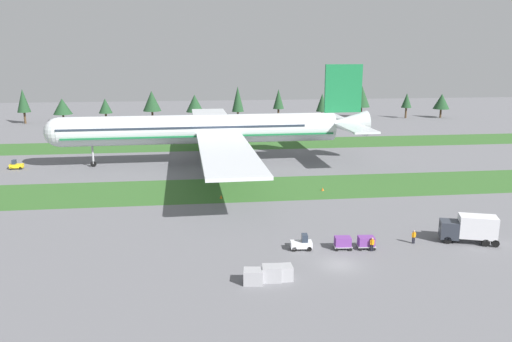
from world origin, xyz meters
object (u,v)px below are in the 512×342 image
at_px(catering_truck, 470,228).
at_px(uld_container_1, 272,273).
at_px(taxiway_marker_1, 221,197).
at_px(pushback_tractor, 16,165).
at_px(airliner, 213,129).
at_px(cargo_dolly_lead, 343,242).
at_px(uld_container_2, 283,273).
at_px(ground_crew_loader, 414,236).
at_px(uld_container_0, 253,276).
at_px(cargo_dolly_second, 366,241).
at_px(ground_crew_marshaller, 372,244).
at_px(taxiway_marker_0, 323,189).
at_px(baggage_tug, 302,243).

xyz_separation_m(catering_truck, uld_container_1, (-26.48, -7.74, -1.13)).
bearing_deg(taxiway_marker_1, pushback_tractor, 147.12).
xyz_separation_m(airliner, uld_container_1, (3.85, -58.54, -6.69)).
xyz_separation_m(cargo_dolly_lead, uld_container_2, (-8.75, -7.46, -0.13)).
xyz_separation_m(cargo_dolly_lead, catering_truck, (16.50, 0.17, 1.03)).
height_order(catering_truck, pushback_tractor, catering_truck).
bearing_deg(ground_crew_loader, cargo_dolly_lead, 178.67).
relative_size(cargo_dolly_lead, pushback_tractor, 0.88).
xyz_separation_m(uld_container_0, uld_container_2, (3.22, 0.52, 0.02)).
bearing_deg(catering_truck, cargo_dolly_second, 110.90).
bearing_deg(uld_container_0, taxiway_marker_1, 93.00).
xyz_separation_m(catering_truck, ground_crew_marshaller, (-13.17, -1.28, -1.01)).
relative_size(catering_truck, taxiway_marker_1, 13.12).
relative_size(airliner, taxiway_marker_1, 151.10).
bearing_deg(pushback_tractor, ground_crew_loader, 50.99).
xyz_separation_m(airliner, pushback_tractor, (-40.65, -0.93, -6.70)).
relative_size(ground_crew_loader, taxiway_marker_1, 3.12).
height_order(ground_crew_loader, uld_container_2, ground_crew_loader).
bearing_deg(taxiway_marker_0, pushback_tractor, 157.96).
bearing_deg(ground_crew_marshaller, ground_crew_loader, 10.43).
bearing_deg(pushback_tractor, taxiway_marker_0, 66.64).
height_order(cargo_dolly_second, taxiway_marker_1, cargo_dolly_second).
bearing_deg(uld_container_1, cargo_dolly_second, 29.70).
height_order(catering_truck, taxiway_marker_1, catering_truck).
relative_size(cargo_dolly_lead, taxiway_marker_1, 4.14).
relative_size(catering_truck, uld_container_2, 3.66).
bearing_deg(cargo_dolly_second, taxiway_marker_1, 39.22).
relative_size(cargo_dolly_second, uld_container_2, 1.16).
relative_size(airliner, ground_crew_marshaller, 48.50).
height_order(catering_truck, taxiway_marker_0, catering_truck).
distance_m(ground_crew_loader, taxiway_marker_0, 26.11).
relative_size(ground_crew_marshaller, taxiway_marker_1, 3.12).
relative_size(catering_truck, taxiway_marker_0, 13.69).
bearing_deg(pushback_tractor, cargo_dolly_lead, 46.11).
distance_m(ground_crew_loader, taxiway_marker_1, 32.54).
distance_m(pushback_tractor, taxiway_marker_0, 63.35).
xyz_separation_m(baggage_tug, uld_container_1, (-4.97, -7.96, 0.01)).
height_order(uld_container_0, taxiway_marker_1, uld_container_0).
distance_m(baggage_tug, cargo_dolly_lead, 5.03).
distance_m(ground_crew_marshaller, taxiway_marker_1, 30.01).
bearing_deg(taxiway_marker_0, taxiway_marker_1, -171.64).
relative_size(baggage_tug, ground_crew_loader, 1.55).
bearing_deg(uld_container_1, ground_crew_loader, 23.04).
height_order(uld_container_0, taxiway_marker_0, uld_container_0).
xyz_separation_m(uld_container_2, taxiway_marker_1, (-4.88, 31.10, -0.51)).
distance_m(airliner, uld_container_1, 59.05).
relative_size(airliner, catering_truck, 11.52).
height_order(catering_truck, ground_crew_loader, catering_truck).
distance_m(cargo_dolly_second, ground_crew_marshaller, 0.98).
relative_size(catering_truck, ground_crew_marshaller, 4.21).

